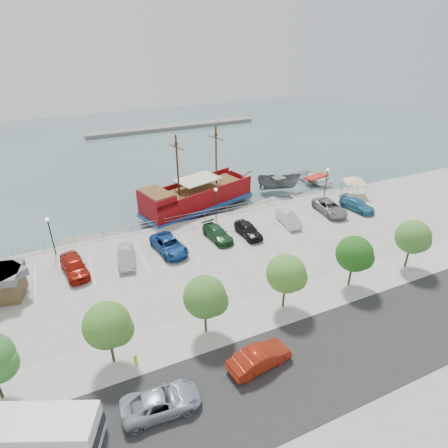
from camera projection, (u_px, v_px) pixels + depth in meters
name	position (u px, v px, depth m)	size (l,w,h in m)	color
ground	(240.00, 255.00, 40.38)	(160.00, 160.00, 0.00)	#3B5759
land_slab	(390.00, 417.00, 23.37)	(100.00, 58.00, 1.20)	gray
street	(339.00, 353.00, 27.09)	(100.00, 8.00, 0.04)	black
sidewalk	(293.00, 303.00, 31.89)	(100.00, 4.00, 0.05)	#A0A09E
seawall_railing	(212.00, 213.00, 45.90)	(50.00, 0.06, 1.00)	slate
far_shore	(173.00, 127.00, 87.88)	(40.00, 3.00, 0.80)	gray
pirate_ship	(205.00, 195.00, 49.70)	(18.01, 9.59, 11.15)	maroon
patrol_boat	(278.00, 184.00, 54.78)	(2.37, 6.31, 2.44)	#565859
speedboat	(316.00, 179.00, 57.90)	(4.79, 6.70, 1.39)	white
dock_west	(96.00, 240.00, 42.62)	(7.43, 2.12, 0.42)	gray
dock_mid	(259.00, 207.00, 50.34)	(7.36, 2.10, 0.42)	gray
dock_east	(315.00, 195.00, 53.73)	(7.54, 2.15, 0.43)	gray
shed	(3.00, 283.00, 32.02)	(3.87, 3.87, 2.68)	brown
canopy_tent	(356.00, 176.00, 50.56)	(4.85, 4.85, 3.17)	slate
street_van	(161.00, 402.00, 22.84)	(2.26, 4.91, 1.36)	#949DAB
street_sedan	(260.00, 358.00, 25.73)	(1.61, 4.62, 1.52)	maroon
shuttle_bus	(35.00, 435.00, 20.50)	(7.36, 5.03, 2.45)	white
fire_hydrant	(136.00, 359.00, 26.11)	(0.27, 0.27, 0.77)	yellow
lamp_post_left	(50.00, 230.00, 37.16)	(0.36, 0.36, 4.28)	black
lamp_post_mid	(216.00, 199.00, 43.71)	(0.36, 0.36, 4.28)	black
lamp_post_right	(327.00, 178.00, 49.53)	(0.36, 0.36, 4.28)	black
tree_b	(110.00, 326.00, 24.87)	(3.30, 3.20, 5.00)	#473321
tree_c	(207.00, 298.00, 27.41)	(3.30, 3.20, 5.00)	#473321
tree_d	(288.00, 275.00, 29.96)	(3.30, 3.20, 5.00)	#473321
tree_e	(356.00, 255.00, 32.50)	(3.30, 3.20, 5.00)	#473321
tree_f	(414.00, 238.00, 35.05)	(3.30, 3.20, 5.00)	#473321
parked_car_a	(74.00, 266.00, 35.32)	(1.97, 4.89, 1.66)	maroon
parked_car_b	(126.00, 256.00, 37.00)	(1.58, 4.52, 1.49)	#A8ADB7
parked_car_c	(169.00, 245.00, 38.78)	(2.46, 5.34, 1.48)	navy
parked_car_d	(218.00, 234.00, 41.04)	(1.89, 4.64, 1.35)	#1D4725
parked_car_e	(248.00, 230.00, 41.66)	(1.74, 4.32, 1.47)	black
parked_car_f	(289.00, 219.00, 44.08)	(1.51, 4.33, 1.43)	silver
parked_car_g	(330.00, 207.00, 46.66)	(2.45, 5.31, 1.48)	gray
parked_car_h	(357.00, 205.00, 47.46)	(1.94, 4.77, 1.38)	teal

